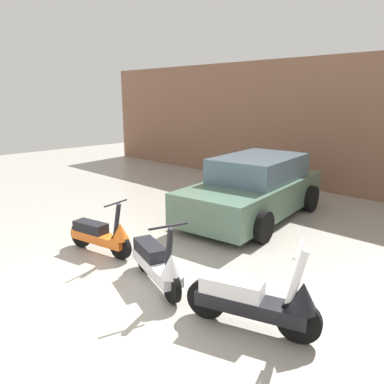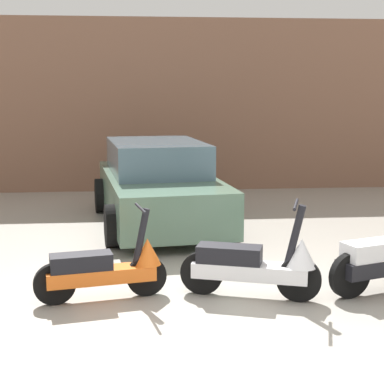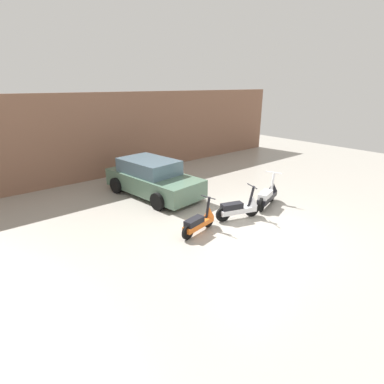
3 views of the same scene
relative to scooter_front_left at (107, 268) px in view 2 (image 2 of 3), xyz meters
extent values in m
plane|color=#9E998E|center=(1.20, -0.95, -0.34)|extent=(28.00, 28.00, 0.00)
cube|color=#845B47|center=(1.20, 6.73, 1.48)|extent=(19.60, 0.12, 3.64)
cylinder|color=black|center=(0.40, 0.08, -0.13)|extent=(0.43, 0.16, 0.43)
cylinder|color=black|center=(-0.52, -0.11, -0.13)|extent=(0.43, 0.16, 0.43)
cube|color=orange|center=(-0.06, -0.01, -0.07)|extent=(1.14, 0.47, 0.15)
cube|color=black|center=(-0.26, -0.05, 0.08)|extent=(0.66, 0.37, 0.17)
cylinder|color=black|center=(0.36, 0.07, 0.30)|extent=(0.21, 0.11, 0.61)
cylinder|color=black|center=(0.36, 0.07, 0.60)|extent=(0.13, 0.49, 0.03)
cone|color=orange|center=(0.42, 0.08, 0.14)|extent=(0.34, 0.34, 0.28)
cylinder|color=black|center=(1.96, -0.24, -0.11)|extent=(0.46, 0.22, 0.46)
cylinder|color=black|center=(1.00, 0.08, -0.11)|extent=(0.46, 0.22, 0.46)
cube|color=silver|center=(1.48, -0.08, -0.05)|extent=(1.23, 0.64, 0.16)
cube|color=black|center=(1.27, -0.01, 0.12)|extent=(0.72, 0.46, 0.18)
cylinder|color=black|center=(1.91, -0.22, 0.35)|extent=(0.23, 0.14, 0.65)
cylinder|color=black|center=(1.91, -0.22, 0.68)|extent=(0.20, 0.52, 0.03)
cone|color=silver|center=(1.98, -0.24, 0.18)|extent=(0.39, 0.39, 0.30)
cylinder|color=black|center=(2.53, -0.18, -0.10)|extent=(0.49, 0.24, 0.49)
cube|color=white|center=(2.82, -0.08, 0.14)|extent=(0.76, 0.50, 0.19)
cube|color=#51705B|center=(0.65, 3.40, 0.15)|extent=(2.11, 4.09, 0.65)
cube|color=slate|center=(0.62, 3.63, 0.73)|extent=(1.70, 2.36, 0.51)
cylinder|color=black|center=(1.65, 2.30, -0.04)|extent=(0.28, 0.62, 0.60)
cylinder|color=black|center=(-0.03, 2.09, -0.04)|extent=(0.28, 0.62, 0.60)
cylinder|color=black|center=(1.34, 4.71, -0.04)|extent=(0.28, 0.62, 0.60)
cylinder|color=black|center=(-0.34, 4.50, -0.04)|extent=(0.28, 0.62, 0.60)
camera|label=1|loc=(5.19, -3.17, 2.24)|focal=35.00mm
camera|label=2|loc=(0.35, -5.90, 1.82)|focal=55.00mm
camera|label=3|loc=(-5.02, -5.72, 3.62)|focal=28.00mm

